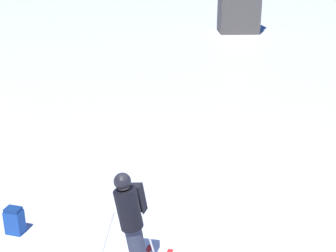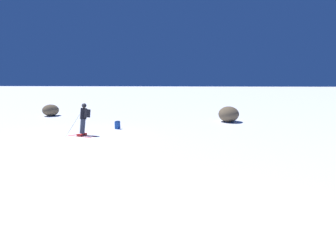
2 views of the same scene
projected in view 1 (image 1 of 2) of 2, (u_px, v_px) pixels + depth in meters
skier at (132, 221)px, 6.88m from camera, size 1.28×1.72×1.79m
spare_backpack at (14, 221)px, 8.22m from camera, size 0.35×0.30×0.50m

